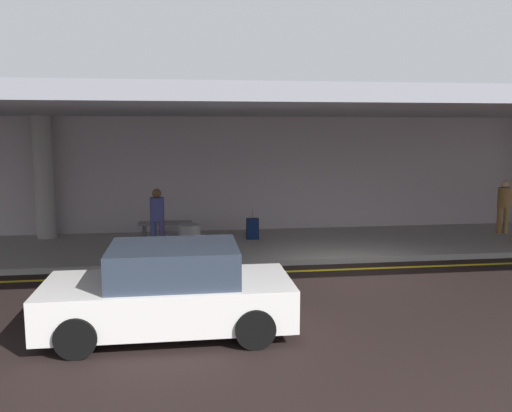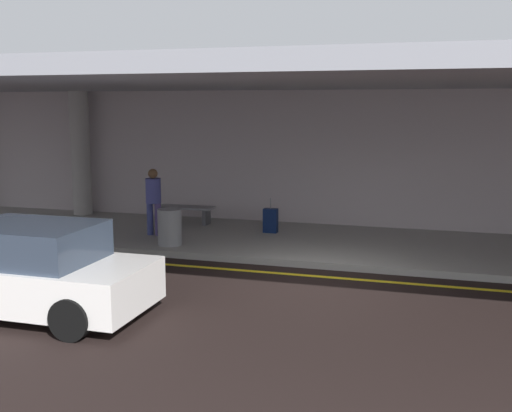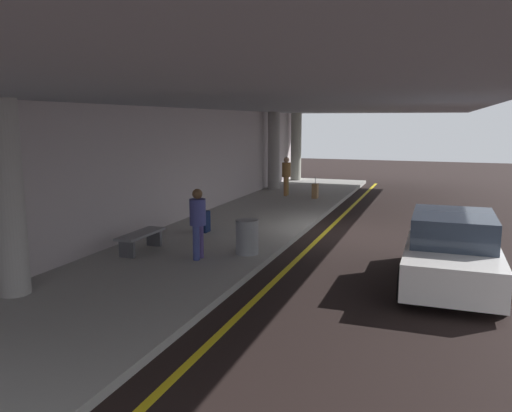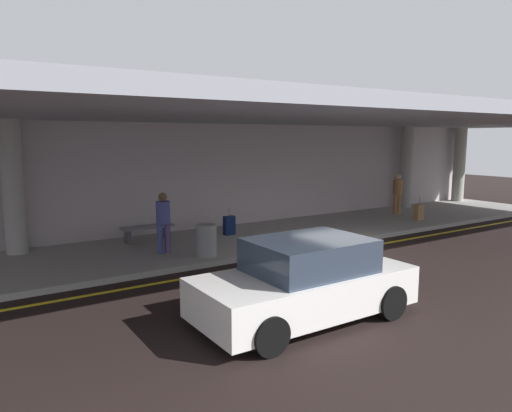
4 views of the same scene
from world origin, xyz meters
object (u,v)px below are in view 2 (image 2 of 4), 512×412
(support_column_left_mid, at_px, (81,153))
(suitcase_upright_secondary, at_px, (271,221))
(person_waiting_for_ride, at_px, (153,197))
(bench_metal, at_px, (185,211))
(trash_bin_steel, at_px, (170,227))
(car_white, at_px, (28,271))

(support_column_left_mid, height_order, suitcase_upright_secondary, support_column_left_mid)
(person_waiting_for_ride, distance_m, bench_metal, 1.78)
(bench_metal, bearing_deg, trash_bin_steel, -74.86)
(suitcase_upright_secondary, bearing_deg, car_white, -116.05)
(car_white, height_order, person_waiting_for_ride, person_waiting_for_ride)
(support_column_left_mid, distance_m, suitcase_upright_secondary, 6.41)
(person_waiting_for_ride, relative_size, suitcase_upright_secondary, 1.87)
(support_column_left_mid, distance_m, person_waiting_for_ride, 4.14)
(person_waiting_for_ride, xyz_separation_m, bench_metal, (0.15, 1.66, -0.61))
(car_white, bearing_deg, trash_bin_steel, -98.10)
(suitcase_upright_secondary, distance_m, trash_bin_steel, 2.79)
(car_white, relative_size, suitcase_upright_secondary, 4.56)
(trash_bin_steel, bearing_deg, support_column_left_mid, 143.92)
(support_column_left_mid, xyz_separation_m, trash_bin_steel, (4.25, -3.10, -1.40))
(suitcase_upright_secondary, xyz_separation_m, trash_bin_steel, (-1.89, -2.06, 0.11))
(trash_bin_steel, bearing_deg, person_waiting_for_ride, 132.75)
(support_column_left_mid, distance_m, car_white, 8.79)
(support_column_left_mid, bearing_deg, bench_metal, -8.31)
(support_column_left_mid, bearing_deg, trash_bin_steel, -36.08)
(suitcase_upright_secondary, distance_m, bench_metal, 2.64)
(car_white, distance_m, suitcase_upright_secondary, 7.13)
(person_waiting_for_ride, relative_size, bench_metal, 1.05)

